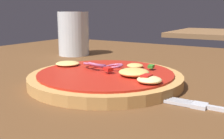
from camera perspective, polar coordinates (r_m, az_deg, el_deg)
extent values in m
cube|color=brown|center=(0.49, 0.04, -3.43)|extent=(1.15, 1.06, 0.03)
cylinder|color=tan|center=(0.45, -1.34, -1.93)|extent=(0.25, 0.25, 0.02)
cylinder|color=red|center=(0.45, -1.35, -0.72)|extent=(0.22, 0.22, 0.00)
ellipsoid|color=#EFCC72|center=(0.51, -9.44, 1.28)|extent=(0.04, 0.04, 0.01)
ellipsoid|color=#E5BC60|center=(0.48, 4.92, 0.82)|extent=(0.03, 0.03, 0.01)
ellipsoid|color=#F4DB8E|center=(0.38, 7.96, -2.18)|extent=(0.04, 0.04, 0.01)
ellipsoid|color=#E5BC60|center=(0.42, 4.67, -0.57)|extent=(0.05, 0.05, 0.01)
torus|color=#B25984|center=(0.46, -3.07, 0.81)|extent=(0.04, 0.04, 0.02)
torus|color=#B25984|center=(0.48, -3.70, 1.08)|extent=(0.04, 0.04, 0.01)
torus|color=#B25984|center=(0.46, 0.43, 0.73)|extent=(0.04, 0.04, 0.01)
cube|color=red|center=(0.38, 7.36, -1.57)|extent=(0.01, 0.02, 0.01)
cube|color=red|center=(0.43, -0.80, 0.08)|extent=(0.02, 0.02, 0.01)
cube|color=#2D8C28|center=(0.46, 8.32, 0.66)|extent=(0.01, 0.01, 0.01)
cube|color=silver|center=(0.36, 18.15, -7.29)|extent=(0.02, 0.02, 0.00)
cube|color=silver|center=(0.37, 14.31, -6.29)|extent=(0.04, 0.00, 0.00)
cube|color=silver|center=(0.37, 14.04, -6.54)|extent=(0.04, 0.00, 0.00)
cube|color=silver|center=(0.36, 13.76, -6.79)|extent=(0.04, 0.00, 0.00)
cube|color=silver|center=(0.36, 13.47, -7.05)|extent=(0.04, 0.00, 0.00)
cylinder|color=silver|center=(0.74, -8.18, 7.57)|extent=(0.08, 0.08, 0.12)
cylinder|color=#C67214|center=(0.75, -8.13, 5.72)|extent=(0.07, 0.07, 0.07)
cylinder|color=white|center=(0.74, -8.23, 9.05)|extent=(0.07, 0.07, 0.02)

